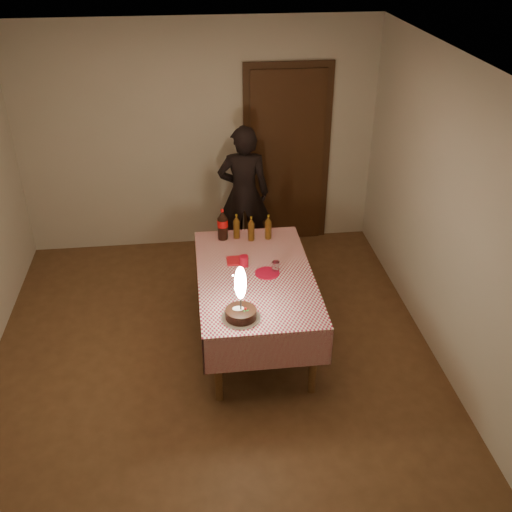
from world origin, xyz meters
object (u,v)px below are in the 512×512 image
at_px(cola_bottle, 223,225).
at_px(photographer, 244,193).
at_px(amber_bottle_right, 268,228).
at_px(red_plate, 267,273).
at_px(red_cup, 244,261).
at_px(clear_cup, 276,266).
at_px(amber_bottle_mid, 251,229).
at_px(birthday_cake, 241,304).
at_px(amber_bottle_left, 237,227).
at_px(dining_table, 255,284).

distance_m(cola_bottle, photographer, 0.96).
xyz_separation_m(cola_bottle, amber_bottle_right, (0.44, -0.05, -0.03)).
bearing_deg(red_plate, red_cup, 140.88).
bearing_deg(clear_cup, amber_bottle_mid, 104.47).
relative_size(cola_bottle, amber_bottle_right, 1.25).
bearing_deg(birthday_cake, amber_bottle_right, 72.89).
relative_size(cola_bottle, amber_bottle_left, 1.25).
height_order(red_cup, amber_bottle_left, amber_bottle_left).
relative_size(clear_cup, photographer, 0.06).
bearing_deg(photographer, clear_cup, -85.34).
distance_m(dining_table, photographer, 1.61).
bearing_deg(red_cup, cola_bottle, 105.88).
relative_size(red_cup, clear_cup, 1.11).
xyz_separation_m(amber_bottle_mid, photographer, (0.03, 0.97, -0.06)).
distance_m(red_plate, red_cup, 0.25).
bearing_deg(photographer, red_plate, -88.30).
bearing_deg(red_cup, red_plate, -39.12).
height_order(red_plate, amber_bottle_left, amber_bottle_left).
relative_size(dining_table, amber_bottle_left, 6.75).
distance_m(cola_bottle, amber_bottle_left, 0.14).
bearing_deg(amber_bottle_mid, clear_cup, -75.53).
height_order(red_cup, amber_bottle_mid, amber_bottle_mid).
xyz_separation_m(birthday_cake, red_cup, (0.10, 0.79, -0.08)).
distance_m(red_plate, amber_bottle_left, 0.74).
relative_size(dining_table, amber_bottle_right, 6.75).
bearing_deg(clear_cup, red_plate, -153.38).
distance_m(dining_table, amber_bottle_left, 0.74).
bearing_deg(amber_bottle_left, clear_cup, -66.19).
relative_size(dining_table, red_plate, 7.82).
distance_m(birthday_cake, cola_bottle, 1.32).
bearing_deg(cola_bottle, dining_table, -71.17).
height_order(clear_cup, amber_bottle_mid, amber_bottle_mid).
height_order(dining_table, red_plate, red_plate).
bearing_deg(red_cup, clear_cup, -23.18).
bearing_deg(birthday_cake, red_cup, 82.45).
distance_m(clear_cup, amber_bottle_right, 0.61).
xyz_separation_m(cola_bottle, amber_bottle_left, (0.14, 0.00, -0.03)).
bearing_deg(cola_bottle, red_plate, -63.51).
bearing_deg(birthday_cake, clear_cup, 60.69).
bearing_deg(dining_table, amber_bottle_left, 98.29).
height_order(red_cup, clear_cup, red_cup).
bearing_deg(dining_table, red_cup, 117.91).
xyz_separation_m(cola_bottle, amber_bottle_mid, (0.27, -0.06, -0.03)).
relative_size(amber_bottle_left, amber_bottle_mid, 1.00).
distance_m(red_plate, cola_bottle, 0.79).
bearing_deg(red_cup, amber_bottle_mid, 75.87).
relative_size(birthday_cake, red_cup, 4.75).
bearing_deg(amber_bottle_right, red_cup, -120.57).
bearing_deg(amber_bottle_mid, birthday_cake, -100.06).
relative_size(birthday_cake, amber_bottle_mid, 1.86).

